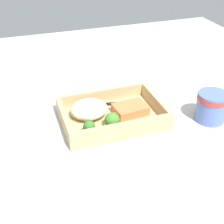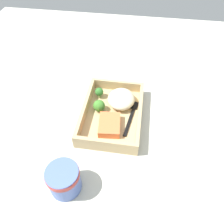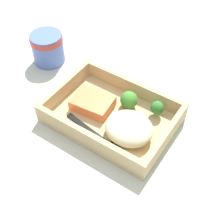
# 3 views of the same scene
# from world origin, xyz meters

# --- Properties ---
(ground_plane) EXTENTS (1.60, 1.60, 0.02)m
(ground_plane) POSITION_xyz_m (0.00, 0.00, -0.01)
(ground_plane) COLOR #BBBAAB
(takeout_tray) EXTENTS (0.28, 0.20, 0.01)m
(takeout_tray) POSITION_xyz_m (0.00, 0.00, 0.01)
(takeout_tray) COLOR tan
(takeout_tray) RESTS_ON ground_plane
(tray_rim) EXTENTS (0.28, 0.20, 0.04)m
(tray_rim) POSITION_xyz_m (0.00, 0.00, 0.03)
(tray_rim) COLOR tan
(tray_rim) RESTS_ON takeout_tray
(salmon_fillet) EXTENTS (0.10, 0.08, 0.03)m
(salmon_fillet) POSITION_xyz_m (-0.05, 0.00, 0.02)
(salmon_fillet) COLOR orange
(salmon_fillet) RESTS_ON takeout_tray
(mashed_potatoes) EXTENTS (0.11, 0.10, 0.05)m
(mashed_potatoes) POSITION_xyz_m (0.06, -0.02, 0.03)
(mashed_potatoes) COLOR beige
(mashed_potatoes) RESTS_ON takeout_tray
(broccoli_floret_1) EXTENTS (0.03, 0.03, 0.04)m
(broccoli_floret_1) POSITION_xyz_m (0.08, 0.06, 0.04)
(broccoli_floret_1) COLOR #83A95D
(broccoli_floret_1) RESTS_ON takeout_tray
(broccoli_floret_2) EXTENTS (0.04, 0.04, 0.04)m
(broccoli_floret_2) POSITION_xyz_m (0.02, 0.05, 0.03)
(broccoli_floret_2) COLOR #74A45B
(broccoli_floret_2) RESTS_ON takeout_tray
(fork) EXTENTS (0.16, 0.04, 0.00)m
(fork) POSITION_xyz_m (0.00, -0.07, 0.01)
(fork) COLOR black
(fork) RESTS_ON takeout_tray
(paper_cup) EXTENTS (0.09, 0.09, 0.08)m
(paper_cup) POSITION_xyz_m (-0.26, 0.08, 0.05)
(paper_cup) COLOR #506AB4
(paper_cup) RESTS_ON ground_plane
(receipt_slip) EXTENTS (0.12, 0.13, 0.00)m
(receipt_slip) POSITION_xyz_m (0.12, -0.20, 0.00)
(receipt_slip) COLOR white
(receipt_slip) RESTS_ON ground_plane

